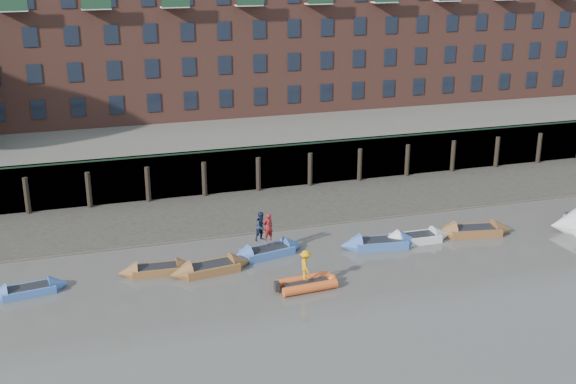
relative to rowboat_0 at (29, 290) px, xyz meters
name	(u,v)px	position (x,y,z in m)	size (l,w,h in m)	color
ground	(421,328)	(17.73, -9.35, -0.21)	(220.00, 220.00, 0.00)	#59554D
foreshore	(301,205)	(17.73, 8.65, -0.21)	(110.00, 8.00, 0.50)	#3D382F
mud_band	(317,222)	(17.73, 5.25, -0.21)	(110.00, 1.60, 0.10)	#4C4336
river_wall	(282,166)	(17.73, 13.03, 1.38)	(110.00, 1.23, 3.30)	#2D2A26
bank_terrace	(238,125)	(17.73, 26.65, 1.39)	(110.00, 28.00, 3.20)	#5E594D
rowboat_0	(29,290)	(0.00, 0.00, 0.00)	(4.24, 1.76, 1.19)	#3D63A6
rowboat_1	(157,270)	(6.70, 0.50, 0.01)	(4.32, 1.49, 1.23)	brown
rowboat_2	(211,268)	(9.55, -0.23, 0.03)	(4.86, 1.99, 1.37)	brown
rowboat_3	(267,252)	(13.15, 1.02, 0.03)	(4.87, 2.29, 1.36)	#3D63A6
rowboat_4	(380,243)	(19.92, 0.18, 0.04)	(5.06, 2.05, 1.43)	#3D63A6
rowboat_5	(415,238)	(22.32, 0.29, 0.03)	(4.64, 1.45, 1.34)	silver
rowboat_6	(474,231)	(26.32, 0.22, 0.04)	(5.18, 2.30, 1.45)	brown
rib_tender	(309,283)	(14.08, -3.66, 0.03)	(3.31, 1.74, 0.57)	#E3571F
person_rower_a	(268,227)	(13.21, 1.06, 1.55)	(0.61, 0.40, 1.68)	maroon
person_rower_b	(262,226)	(12.87, 1.21, 1.57)	(0.84, 0.66, 1.74)	#19233F
person_rib_crew	(306,265)	(13.88, -3.70, 1.13)	(1.05, 0.60, 1.62)	orange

